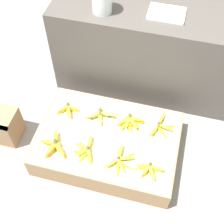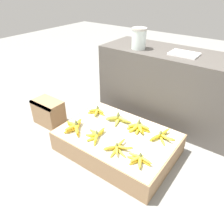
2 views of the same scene
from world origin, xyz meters
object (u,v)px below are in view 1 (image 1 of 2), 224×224
object	(u,v)px
banana_bunch_middle_midleft	(101,114)
banana_bunch_front_midright	(120,160)
banana_bunch_middle_left	(68,109)
banana_bunch_front_right	(149,169)
banana_bunch_middle_right	(160,126)
banana_bunch_front_midleft	(86,150)
banana_bunch_middle_midright	(130,121)
foam_tray_white	(167,13)
banana_bunch_front_left	(54,145)

from	to	relation	value
banana_bunch_middle_midleft	banana_bunch_front_midright	bearing A→B (deg)	-55.22
banana_bunch_middle_left	banana_bunch_front_right	bearing A→B (deg)	-25.91
banana_bunch_middle_left	banana_bunch_middle_right	bearing A→B (deg)	1.91
banana_bunch_front_midleft	banana_bunch_front_midright	bearing A→B (deg)	-4.01
banana_bunch_middle_midleft	banana_bunch_middle_midright	size ratio (longest dim) A/B	1.21
foam_tray_white	banana_bunch_middle_right	bearing A→B (deg)	-78.16
banana_bunch_middle_left	banana_bunch_middle_midright	world-z (taller)	banana_bunch_middle_midright
banana_bunch_front_right	banana_bunch_middle_midleft	world-z (taller)	banana_bunch_middle_midleft
banana_bunch_middle_midright	banana_bunch_middle_right	distance (m)	0.23
banana_bunch_front_right	banana_bunch_middle_midleft	distance (m)	0.56
banana_bunch_middle_left	banana_bunch_front_midright	bearing A→B (deg)	-33.35
banana_bunch_front_left	banana_bunch_middle_right	world-z (taller)	banana_bunch_front_left
banana_bunch_front_midright	banana_bunch_middle_midleft	size ratio (longest dim) A/B	0.93
banana_bunch_middle_midright	banana_bunch_middle_midleft	bearing A→B (deg)	179.41
banana_bunch_front_midleft	banana_bunch_middle_right	xyz separation A→B (m)	(0.47, 0.33, -0.00)
banana_bunch_front_midright	banana_bunch_middle_midright	distance (m)	0.33
banana_bunch_front_midleft	banana_bunch_middle_right	bearing A→B (deg)	34.66
banana_bunch_front_left	banana_bunch_middle_left	xyz separation A→B (m)	(-0.01, 0.33, -0.01)
banana_bunch_front_midleft	banana_bunch_front_midright	xyz separation A→B (m)	(0.25, -0.02, -0.00)
banana_bunch_middle_right	banana_bunch_middle_left	bearing A→B (deg)	-178.09
banana_bunch_front_midright	banana_bunch_middle_left	distance (m)	0.58
banana_bunch_front_left	banana_bunch_middle_left	bearing A→B (deg)	92.45
banana_bunch_front_midright	banana_bunch_middle_right	distance (m)	0.41
banana_bunch_middle_left	banana_bunch_middle_right	size ratio (longest dim) A/B	0.76
banana_bunch_front_left	foam_tray_white	xyz separation A→B (m)	(0.58, 0.92, 0.55)
banana_bunch_front_right	banana_bunch_middle_midright	distance (m)	0.40
banana_bunch_front_midleft	foam_tray_white	bearing A→B (deg)	68.50
banana_bunch_middle_midleft	banana_bunch_middle_right	bearing A→B (deg)	1.67
banana_bunch_front_midleft	banana_bunch_front_right	distance (m)	0.46
banana_bunch_front_right	foam_tray_white	distance (m)	1.09
banana_bunch_front_midright	banana_bunch_middle_midleft	world-z (taller)	banana_bunch_middle_midleft
banana_bunch_middle_right	foam_tray_white	size ratio (longest dim) A/B	0.92
banana_bunch_front_midleft	banana_bunch_middle_midright	bearing A→B (deg)	51.85
banana_bunch_front_midright	banana_bunch_front_right	distance (m)	0.21
banana_bunch_front_midleft	banana_bunch_front_right	size ratio (longest dim) A/B	1.11
banana_bunch_front_left	banana_bunch_middle_midleft	world-z (taller)	banana_bunch_front_left
banana_bunch_front_midleft	foam_tray_white	world-z (taller)	foam_tray_white
banana_bunch_front_midright	banana_bunch_middle_right	bearing A→B (deg)	57.13
banana_bunch_front_midleft	banana_bunch_middle_midleft	size ratio (longest dim) A/B	0.91
banana_bunch_front_right	banana_bunch_middle_midleft	xyz separation A→B (m)	(-0.44, 0.35, 0.01)
banana_bunch_front_midright	foam_tray_white	distance (m)	1.08
banana_bunch_middle_midleft	banana_bunch_middle_right	xyz separation A→B (m)	(0.45, 0.01, -0.01)
banana_bunch_front_right	banana_bunch_front_left	bearing A→B (deg)	179.21
banana_bunch_front_left	banana_bunch_middle_left	size ratio (longest dim) A/B	1.31
banana_bunch_middle_midleft	foam_tray_white	distance (m)	0.87
banana_bunch_middle_midleft	banana_bunch_middle_midright	bearing A→B (deg)	-0.59
banana_bunch_middle_left	banana_bunch_front_midleft	bearing A→B (deg)	-51.98
banana_bunch_front_right	banana_bunch_front_midleft	bearing A→B (deg)	175.83
banana_bunch_front_left	foam_tray_white	distance (m)	1.22
banana_bunch_front_midright	banana_bunch_middle_midright	size ratio (longest dim) A/B	1.13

